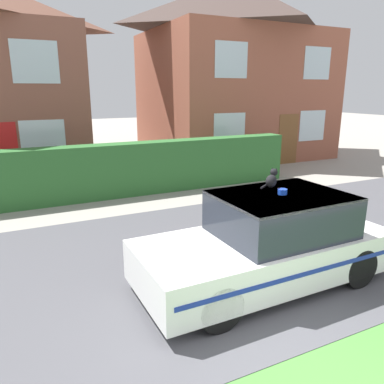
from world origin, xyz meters
TOP-DOWN VIEW (x-y plane):
  - road_strip at (0.00, 3.65)m, footprint 28.00×5.98m
  - garden_hedge at (0.80, 8.49)m, footprint 10.06×0.65m
  - police_car at (0.89, 2.29)m, footprint 4.17×1.79m
  - cat at (1.00, 2.47)m, footprint 0.35×0.26m
  - house_right at (7.13, 13.51)m, footprint 8.02×6.65m

SIDE VIEW (x-z plane):
  - road_strip at x=0.00m, z-range 0.00..0.01m
  - police_car at x=0.89m, z-range -0.07..1.49m
  - garden_hedge at x=0.80m, z-range 0.00..1.57m
  - cat at x=1.00m, z-range 1.54..1.85m
  - house_right at x=7.13m, z-range 0.08..7.90m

